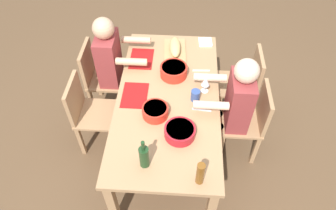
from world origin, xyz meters
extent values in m
plane|color=brown|center=(0.00, 0.00, 0.00)|extent=(8.00, 8.00, 0.00)
cube|color=#A87F56|center=(0.00, 0.00, 0.72)|extent=(1.86, 0.93, 0.04)
cube|color=#A87F56|center=(-0.87, -0.40, 0.35)|extent=(0.07, 0.07, 0.70)
cube|color=#A87F56|center=(0.87, -0.40, 0.35)|extent=(0.07, 0.07, 0.70)
cube|color=#A87F56|center=(-0.87, 0.40, 0.35)|extent=(0.07, 0.07, 0.70)
cube|color=#A87F56|center=(0.87, 0.40, 0.35)|extent=(0.07, 0.07, 0.70)
cube|color=#A87F56|center=(0.00, 0.70, 0.44)|extent=(0.40, 0.40, 0.03)
cube|color=#A87F56|center=(0.00, 0.89, 0.65)|extent=(0.38, 0.04, 0.40)
cube|color=#A87F56|center=(0.17, 0.53, 0.21)|extent=(0.04, 0.04, 0.42)
cube|color=#A87F56|center=(-0.17, 0.53, 0.21)|extent=(0.04, 0.04, 0.42)
cube|color=#A87F56|center=(0.17, 0.87, 0.21)|extent=(0.04, 0.04, 0.42)
cube|color=#A87F56|center=(-0.17, 0.87, 0.21)|extent=(0.04, 0.04, 0.42)
cube|color=#A87F56|center=(0.00, -0.70, 0.44)|extent=(0.40, 0.40, 0.03)
cube|color=#A87F56|center=(0.00, -0.89, 0.65)|extent=(0.38, 0.04, 0.40)
cube|color=#A87F56|center=(-0.17, -0.53, 0.21)|extent=(0.04, 0.04, 0.42)
cube|color=#A87F56|center=(0.17, -0.53, 0.21)|extent=(0.04, 0.04, 0.42)
cube|color=#A87F56|center=(-0.17, -0.87, 0.21)|extent=(0.04, 0.04, 0.42)
cube|color=#A87F56|center=(0.17, -0.87, 0.21)|extent=(0.04, 0.04, 0.42)
cylinder|color=#2D2D38|center=(-0.08, -0.48, 0.23)|extent=(0.11, 0.11, 0.45)
cylinder|color=#2D2D38|center=(0.08, -0.48, 0.23)|extent=(0.11, 0.11, 0.45)
cube|color=maroon|center=(0.00, -0.64, 0.73)|extent=(0.34, 0.20, 0.55)
cylinder|color=beige|center=(-0.17, -0.37, 0.85)|extent=(0.07, 0.30, 0.07)
cylinder|color=beige|center=(0.17, -0.37, 0.85)|extent=(0.07, 0.30, 0.07)
sphere|color=beige|center=(0.00, -0.64, 1.09)|extent=(0.21, 0.21, 0.21)
cube|color=#A87F56|center=(0.51, 0.70, 0.44)|extent=(0.40, 0.40, 0.03)
cube|color=#A87F56|center=(0.51, 0.89, 0.65)|extent=(0.38, 0.04, 0.40)
cube|color=#A87F56|center=(0.68, 0.53, 0.21)|extent=(0.04, 0.04, 0.42)
cube|color=#A87F56|center=(0.34, 0.53, 0.21)|extent=(0.04, 0.04, 0.42)
cube|color=#A87F56|center=(0.68, 0.87, 0.21)|extent=(0.04, 0.04, 0.42)
cube|color=#A87F56|center=(0.34, 0.87, 0.21)|extent=(0.04, 0.04, 0.42)
cylinder|color=#2D2D38|center=(0.59, 0.48, 0.23)|extent=(0.11, 0.11, 0.45)
cylinder|color=#2D2D38|center=(0.43, 0.48, 0.23)|extent=(0.11, 0.11, 0.45)
cube|color=maroon|center=(0.51, 0.64, 0.73)|extent=(0.34, 0.20, 0.55)
cylinder|color=tan|center=(0.68, 0.37, 0.85)|extent=(0.07, 0.30, 0.07)
cylinder|color=tan|center=(0.34, 0.37, 0.85)|extent=(0.07, 0.30, 0.07)
sphere|color=tan|center=(0.51, 0.64, 1.09)|extent=(0.21, 0.21, 0.21)
cube|color=#A87F56|center=(0.51, -0.70, 0.44)|extent=(0.40, 0.40, 0.03)
cube|color=#A87F56|center=(0.51, -0.89, 0.65)|extent=(0.38, 0.04, 0.40)
cube|color=#A87F56|center=(0.34, -0.53, 0.21)|extent=(0.04, 0.04, 0.42)
cube|color=#A87F56|center=(0.68, -0.53, 0.21)|extent=(0.04, 0.04, 0.42)
cube|color=#A87F56|center=(0.34, -0.87, 0.21)|extent=(0.04, 0.04, 0.42)
cube|color=#A87F56|center=(0.68, -0.87, 0.21)|extent=(0.04, 0.04, 0.42)
cylinder|color=red|center=(0.29, -0.04, 0.79)|extent=(0.26, 0.26, 0.11)
cylinder|color=#2D7028|center=(0.29, -0.04, 0.83)|extent=(0.23, 0.23, 0.04)
cylinder|color=#B21923|center=(-0.42, -0.12, 0.78)|extent=(0.25, 0.25, 0.09)
cylinder|color=#669E33|center=(-0.42, -0.12, 0.81)|extent=(0.22, 0.22, 0.03)
cylinder|color=red|center=(-0.22, 0.10, 0.79)|extent=(0.22, 0.22, 0.09)
cylinder|color=orange|center=(-0.22, 0.10, 0.82)|extent=(0.20, 0.20, 0.03)
cube|color=tan|center=(0.64, -0.03, 0.75)|extent=(0.41, 0.25, 0.02)
ellipsoid|color=tan|center=(0.64, -0.03, 0.81)|extent=(0.33, 0.13, 0.09)
cylinder|color=#193819|center=(-0.71, 0.13, 0.84)|extent=(0.08, 0.08, 0.20)
cylinder|color=#193819|center=(-0.71, 0.13, 0.98)|extent=(0.03, 0.03, 0.09)
cylinder|color=brown|center=(-0.82, -0.28, 0.85)|extent=(0.06, 0.06, 0.22)
cylinder|color=silver|center=(0.10, -0.33, 0.74)|extent=(0.07, 0.07, 0.01)
cylinder|color=silver|center=(0.10, -0.33, 0.78)|extent=(0.01, 0.01, 0.07)
cone|color=silver|center=(0.10, -0.33, 0.86)|extent=(0.08, 0.08, 0.08)
cube|color=maroon|center=(0.00, 0.30, 0.74)|extent=(0.32, 0.23, 0.01)
cylinder|color=#334C8C|center=(-0.02, -0.25, 0.79)|extent=(0.08, 0.08, 0.11)
cube|color=silver|center=(-0.14, -0.30, 0.74)|extent=(0.03, 0.17, 0.01)
cube|color=maroon|center=(0.51, 0.30, 0.74)|extent=(0.32, 0.23, 0.01)
cube|color=silver|center=(0.37, -0.30, 0.74)|extent=(0.02, 0.17, 0.01)
cube|color=white|center=(0.82, -0.35, 0.75)|extent=(0.15, 0.15, 0.02)
camera|label=1|loc=(-1.92, -0.12, 2.82)|focal=33.40mm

